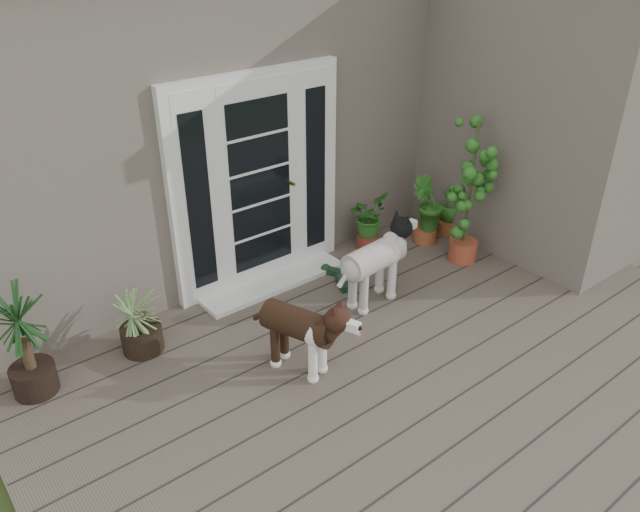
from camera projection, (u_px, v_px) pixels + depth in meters
deck at (429, 380)px, 5.21m from camera, size 6.20×4.60×0.12m
house_main at (176, 99)px, 7.39m from camera, size 7.40×4.00×3.10m
house_wing at (547, 115)px, 6.81m from camera, size 1.60×2.40×3.10m
door_unit at (258, 182)px, 6.05m from camera, size 1.90×0.14×2.15m
door_step at (274, 282)px, 6.43m from camera, size 1.60×0.40×0.05m
brindle_dog at (299, 336)px, 5.08m from camera, size 0.62×0.89×0.68m
white_dog at (373, 270)px, 5.96m from camera, size 0.92×0.46×0.74m
spider_plant at (139, 320)px, 5.33m from camera, size 0.74×0.74×0.64m
yucca at (24, 343)px, 4.77m from camera, size 0.75×0.75×0.96m
herb_a at (368, 225)px, 7.02m from camera, size 0.60×0.60×0.56m
herb_b at (426, 219)px, 7.13m from camera, size 0.54×0.54×0.58m
herb_c at (449, 213)px, 7.36m from camera, size 0.43×0.43×0.51m
sapling at (470, 191)px, 6.49m from camera, size 0.61×0.61×1.64m
clog_left at (332, 271)px, 6.60m from camera, size 0.23×0.30×0.08m
clog_right at (343, 283)px, 6.37m from camera, size 0.25×0.33×0.09m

